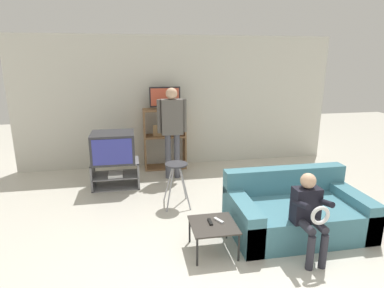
# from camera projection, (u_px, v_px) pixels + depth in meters

# --- Properties ---
(wall_back) EXTENTS (6.40, 0.06, 2.60)m
(wall_back) POSITION_uv_depth(u_px,v_px,m) (179.00, 102.00, 6.51)
(wall_back) COLOR beige
(wall_back) RESTS_ON ground_plane
(tv_stand) EXTENTS (0.80, 0.48, 0.46)m
(tv_stand) POSITION_uv_depth(u_px,v_px,m) (116.00, 174.00, 5.55)
(tv_stand) COLOR slate
(tv_stand) RESTS_ON ground_plane
(television_main) EXTENTS (0.71, 0.58, 0.50)m
(television_main) POSITION_uv_depth(u_px,v_px,m) (113.00, 147.00, 5.41)
(television_main) COLOR #2D2D33
(television_main) RESTS_ON tv_stand
(media_shelf) EXTENTS (0.83, 0.36, 1.21)m
(media_shelf) POSITION_uv_depth(u_px,v_px,m) (165.00, 138.00, 6.40)
(media_shelf) COLOR #8E6642
(media_shelf) RESTS_ON ground_plane
(television_flat) EXTENTS (0.60, 0.20, 0.42)m
(television_flat) POSITION_uv_depth(u_px,v_px,m) (165.00, 98.00, 6.20)
(television_flat) COLOR black
(television_flat) RESTS_ON media_shelf
(folding_stool) EXTENTS (0.38, 0.43, 0.67)m
(folding_stool) POSITION_uv_depth(u_px,v_px,m) (176.00, 172.00, 4.76)
(folding_stool) COLOR #99999E
(folding_stool) RESTS_ON ground_plane
(snack_table) EXTENTS (0.51, 0.51, 0.35)m
(snack_table) POSITION_uv_depth(u_px,v_px,m) (213.00, 227.00, 3.65)
(snack_table) COLOR #38332D
(snack_table) RESTS_ON ground_plane
(remote_control_black) EXTENTS (0.04, 0.14, 0.02)m
(remote_control_black) POSITION_uv_depth(u_px,v_px,m) (210.00, 222.00, 3.68)
(remote_control_black) COLOR black
(remote_control_black) RESTS_ON snack_table
(remote_control_white) EXTENTS (0.10, 0.14, 0.02)m
(remote_control_white) POSITION_uv_depth(u_px,v_px,m) (219.00, 220.00, 3.71)
(remote_control_white) COLOR silver
(remote_control_white) RESTS_ON snack_table
(couch) EXTENTS (1.70, 0.99, 0.74)m
(couch) POSITION_uv_depth(u_px,v_px,m) (295.00, 212.00, 4.14)
(couch) COLOR teal
(couch) RESTS_ON ground_plane
(person_standing_adult) EXTENTS (0.53, 0.20, 1.67)m
(person_standing_adult) POSITION_uv_depth(u_px,v_px,m) (172.00, 124.00, 5.75)
(person_standing_adult) COLOR #4C4C56
(person_standing_adult) RESTS_ON ground_plane
(person_seated_child) EXTENTS (0.33, 0.43, 0.97)m
(person_seated_child) POSITION_uv_depth(u_px,v_px,m) (309.00, 211.00, 3.50)
(person_seated_child) COLOR #2D2D38
(person_seated_child) RESTS_ON ground_plane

